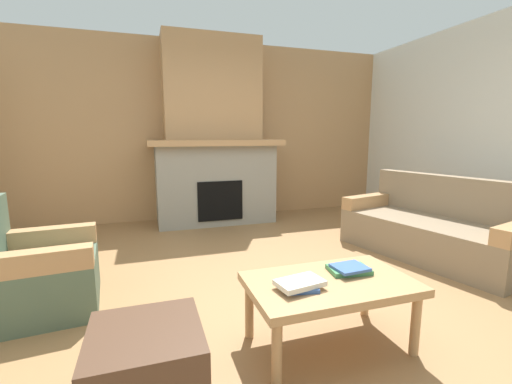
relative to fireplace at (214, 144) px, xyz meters
name	(u,v)px	position (x,y,z in m)	size (l,w,h in m)	color
ground	(280,296)	(0.00, -2.62, -1.16)	(9.00, 9.00, 0.00)	olive
wall_back_wood_panel	(209,132)	(0.00, 0.38, 0.19)	(6.00, 0.12, 2.70)	tan
fireplace	(214,144)	(0.00, 0.00, 0.00)	(1.90, 0.82, 2.70)	gray
couch	(433,229)	(1.96, -2.23, -0.88)	(1.24, 1.95, 0.85)	#847056
armchair	(33,273)	(-1.81, -2.26, -0.87)	(0.83, 0.83, 0.85)	#4C604C
coffee_table	(330,289)	(0.04, -3.32, -0.79)	(1.00, 0.60, 0.43)	tan
ottoman	(147,369)	(-1.03, -3.48, -0.96)	(0.52, 0.52, 0.40)	#4C3323
book_stack_near_edge	(300,284)	(-0.18, -3.37, -0.71)	(0.29, 0.22, 0.05)	#335699
book_stack_center	(349,269)	(0.22, -3.25, -0.71)	(0.27, 0.22, 0.05)	#3D7F4C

